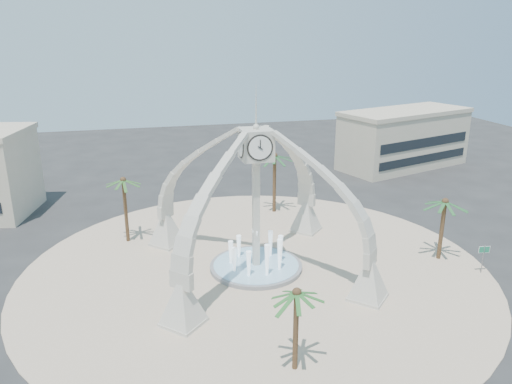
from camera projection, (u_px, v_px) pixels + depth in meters
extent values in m
plane|color=#282828|center=(256.00, 269.00, 43.36)|extent=(140.00, 140.00, 0.00)
cylinder|color=tan|center=(256.00, 268.00, 43.35)|extent=(40.00, 40.00, 0.06)
cube|color=#BCB5A8|center=(256.00, 216.00, 41.85)|extent=(0.55, 0.55, 9.80)
cube|color=#BCB5A8|center=(256.00, 144.00, 39.95)|extent=(2.50, 2.50, 2.50)
cone|color=#BCB5A8|center=(256.00, 104.00, 38.95)|extent=(0.20, 0.20, 4.00)
cylinder|color=white|center=(260.00, 148.00, 38.76)|extent=(1.84, 0.04, 1.84)
pyramid|color=#BCB5A8|center=(306.00, 216.00, 51.04)|extent=(3.80, 3.80, 3.20)
pyramid|color=#BCB5A8|center=(166.00, 229.00, 47.74)|extent=(3.80, 3.80, 3.20)
pyramid|color=#BCB5A8|center=(183.00, 304.00, 34.70)|extent=(3.80, 3.80, 3.20)
pyramid|color=#BCB5A8|center=(369.00, 280.00, 37.99)|extent=(3.80, 3.80, 3.20)
cylinder|color=gray|center=(256.00, 267.00, 43.30)|extent=(8.00, 8.00, 0.40)
cylinder|color=#94C3DC|center=(256.00, 264.00, 43.23)|extent=(7.40, 7.40, 0.04)
cone|color=white|center=(256.00, 247.00, 42.74)|extent=(0.60, 0.60, 3.20)
cube|color=#C4B199|center=(404.00, 140.00, 74.94)|extent=(21.49, 13.79, 8.00)
cube|color=#C4B199|center=(406.00, 112.00, 73.61)|extent=(21.87, 14.17, 0.60)
cylinder|color=brown|center=(442.00, 230.00, 44.40)|extent=(0.37, 0.37, 5.62)
cylinder|color=brown|center=(126.00, 211.00, 48.02)|extent=(0.34, 0.34, 6.42)
cylinder|color=brown|center=(274.00, 184.00, 55.99)|extent=(0.39, 0.39, 6.71)
cylinder|color=brown|center=(296.00, 331.00, 29.72)|extent=(0.33, 0.33, 5.38)
cylinder|color=slate|center=(483.00, 259.00, 42.11)|extent=(0.08, 0.08, 2.66)
cube|color=#1C714E|center=(484.00, 250.00, 41.83)|extent=(0.90, 0.19, 0.53)
cube|color=white|center=(484.00, 250.00, 41.83)|extent=(0.97, 0.18, 0.61)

